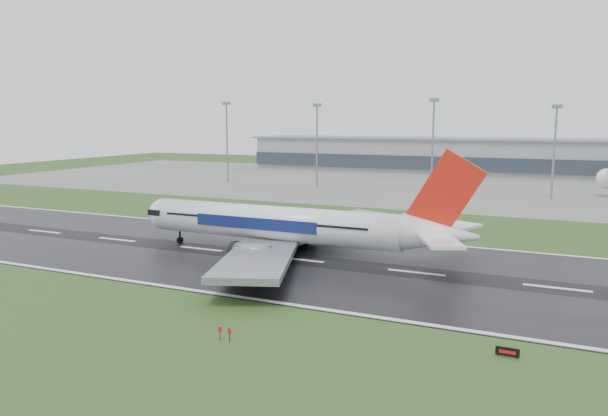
% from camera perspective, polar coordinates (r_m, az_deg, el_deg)
% --- Properties ---
extents(ground, '(520.00, 520.00, 0.00)m').
position_cam_1_polar(ground, '(88.72, 11.45, -6.56)').
color(ground, '#25471A').
rests_on(ground, ground).
extents(runway, '(400.00, 45.00, 0.10)m').
position_cam_1_polar(runway, '(88.71, 11.45, -6.53)').
color(runway, black).
rests_on(runway, ground).
extents(apron, '(400.00, 130.00, 0.08)m').
position_cam_1_polar(apron, '(210.73, 18.97, 2.03)').
color(apron, slate).
rests_on(apron, ground).
extents(terminal, '(240.00, 36.00, 15.00)m').
position_cam_1_polar(terminal, '(269.73, 20.23, 4.94)').
color(terminal, gray).
rests_on(terminal, ground).
extents(main_airliner, '(62.05, 59.10, 18.30)m').
position_cam_1_polar(main_airliner, '(96.28, -0.95, 0.45)').
color(main_airliner, white).
rests_on(main_airliner, runway).
extents(runway_sign, '(2.31, 0.45, 1.04)m').
position_cam_1_polar(runway_sign, '(60.76, 20.15, -13.74)').
color(runway_sign, black).
rests_on(runway_sign, ground).
extents(floodmast_0, '(0.64, 0.64, 29.61)m').
position_cam_1_polar(floodmast_0, '(216.52, -7.90, 6.51)').
color(floodmast_0, gray).
rests_on(floodmast_0, ground).
extents(floodmast_1, '(0.64, 0.64, 28.52)m').
position_cam_1_polar(floodmast_1, '(199.33, 1.33, 6.24)').
color(floodmast_1, gray).
rests_on(floodmast_1, ground).
extents(floodmast_2, '(0.64, 0.64, 29.63)m').
position_cam_1_polar(floodmast_2, '(187.32, 13.06, 6.02)').
color(floodmast_2, gray).
rests_on(floodmast_2, ground).
extents(floodmast_3, '(0.64, 0.64, 27.22)m').
position_cam_1_polar(floodmast_3, '(183.91, 24.27, 5.05)').
color(floodmast_3, gray).
rests_on(floodmast_3, ground).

